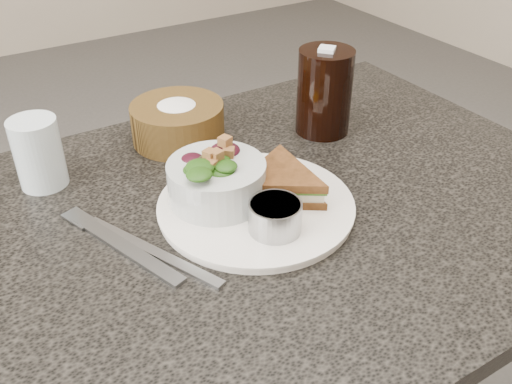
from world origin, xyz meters
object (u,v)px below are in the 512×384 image
object	(u,v)px
dressing_ramekin	(275,217)
bread_basket	(177,116)
cola_glass	(325,88)
water_glass	(38,153)
dining_table	(257,381)
sandwich	(280,183)
salad_bowl	(217,175)
dinner_plate	(256,206)

from	to	relation	value
dressing_ramekin	bread_basket	size ratio (longest dim) A/B	0.45
cola_glass	water_glass	bearing A→B (deg)	169.99
dining_table	sandwich	bearing A→B (deg)	-4.92
sandwich	cola_glass	distance (m)	0.24
salad_bowl	bread_basket	size ratio (longest dim) A/B	0.88
sandwich	bread_basket	xyz separation A→B (m)	(-0.04, 0.24, 0.01)
dinner_plate	bread_basket	world-z (taller)	bread_basket
cola_glass	water_glass	size ratio (longest dim) A/B	1.49
dressing_ramekin	bread_basket	world-z (taller)	bread_basket
dining_table	sandwich	world-z (taller)	sandwich
dining_table	cola_glass	size ratio (longest dim) A/B	6.43
sandwich	dressing_ramekin	xyz separation A→B (m)	(-0.05, -0.06, 0.00)
dressing_ramekin	sandwich	bearing A→B (deg)	52.08
dining_table	dinner_plate	distance (m)	0.38
salad_bowl	cola_glass	bearing A→B (deg)	21.94
dressing_ramekin	water_glass	world-z (taller)	water_glass
dining_table	salad_bowl	size ratio (longest dim) A/B	7.39
dinner_plate	water_glass	bearing A→B (deg)	136.09
dining_table	salad_bowl	xyz separation A→B (m)	(-0.04, 0.03, 0.43)
dining_table	bread_basket	size ratio (longest dim) A/B	6.52
sandwich	salad_bowl	distance (m)	0.09
dining_table	bread_basket	xyz separation A→B (m)	(-0.01, 0.24, 0.42)
dinner_plate	cola_glass	bearing A→B (deg)	32.69
sandwich	water_glass	bearing A→B (deg)	174.19
bread_basket	cola_glass	distance (m)	0.25
water_glass	dinner_plate	bearing A→B (deg)	-43.91
dining_table	salad_bowl	bearing A→B (deg)	141.57
dining_table	dinner_plate	world-z (taller)	dinner_plate
dining_table	bread_basket	world-z (taller)	bread_basket
bread_basket	dressing_ramekin	bearing A→B (deg)	-91.43
bread_basket	water_glass	distance (m)	0.23
dining_table	dressing_ramekin	xyz separation A→B (m)	(-0.01, -0.07, 0.41)
dining_table	water_glass	world-z (taller)	water_glass
dinner_plate	salad_bowl	world-z (taller)	salad_bowl
dining_table	water_glass	bearing A→B (deg)	136.81
salad_bowl	bread_basket	world-z (taller)	salad_bowl
dinner_plate	water_glass	distance (m)	0.32
dinner_plate	cola_glass	world-z (taller)	cola_glass
salad_bowl	cola_glass	world-z (taller)	cola_glass
dressing_ramekin	cola_glass	world-z (taller)	cola_glass
sandwich	cola_glass	world-z (taller)	cola_glass
dining_table	dinner_plate	size ratio (longest dim) A/B	3.71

